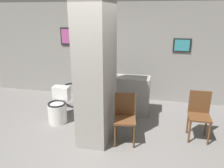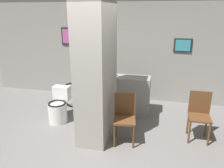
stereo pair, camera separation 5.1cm
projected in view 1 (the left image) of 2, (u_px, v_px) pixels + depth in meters
ground_plane at (98, 151)px, 3.90m from camera, size 14.00×14.00×0.00m
wall_back at (123, 52)px, 5.92m from camera, size 8.00×0.09×2.60m
pillar_center at (97, 72)px, 4.02m from camera, size 0.56×1.10×2.60m
counter_shelf at (124, 94)px, 5.28m from camera, size 1.19×0.44×0.91m
toilet at (58, 108)px, 4.87m from camera, size 0.41×0.57×0.75m
chair_near_pillar at (125, 116)px, 4.06m from camera, size 0.45×0.45×0.93m
chair_by_doorway at (199, 113)px, 4.17m from camera, size 0.40×0.40×0.93m
bicycle at (93, 97)px, 5.41m from camera, size 1.77×0.42×0.73m
bottle_tall at (112, 71)px, 5.10m from camera, size 0.07×0.07×0.34m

